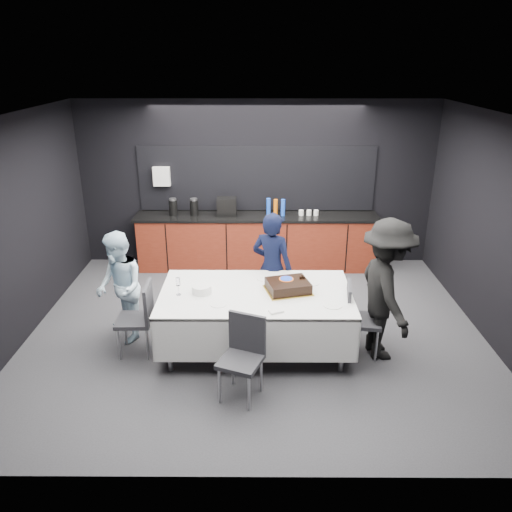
{
  "coord_description": "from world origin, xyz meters",
  "views": [
    {
      "loc": [
        0.03,
        -5.84,
        3.46
      ],
      "look_at": [
        0.0,
        0.1,
        1.05
      ],
      "focal_mm": 35.0,
      "sensor_mm": 36.0,
      "label": 1
    }
  ],
  "objects_px": {
    "chair_near": "(243,351)",
    "person_center": "(272,268)",
    "cake_assembly": "(288,286)",
    "chair_left": "(140,314)",
    "champagne_flute": "(178,283)",
    "plate_stack": "(202,289)",
    "party_table": "(256,302)",
    "chair_right": "(357,314)",
    "person_right": "(386,290)",
    "person_left": "(120,288)"
  },
  "relations": [
    {
      "from": "cake_assembly",
      "to": "person_left",
      "type": "bearing_deg",
      "value": 174.84
    },
    {
      "from": "plate_stack",
      "to": "person_right",
      "type": "relative_size",
      "value": 0.14
    },
    {
      "from": "chair_near",
      "to": "person_left",
      "type": "height_order",
      "value": "person_left"
    },
    {
      "from": "person_center",
      "to": "champagne_flute",
      "type": "bearing_deg",
      "value": 59.62
    },
    {
      "from": "cake_assembly",
      "to": "chair_right",
      "type": "relative_size",
      "value": 0.67
    },
    {
      "from": "chair_near",
      "to": "chair_right",
      "type": "bearing_deg",
      "value": 31.03
    },
    {
      "from": "champagne_flute",
      "to": "person_center",
      "type": "height_order",
      "value": "person_center"
    },
    {
      "from": "champagne_flute",
      "to": "person_right",
      "type": "bearing_deg",
      "value": -1.14
    },
    {
      "from": "chair_near",
      "to": "plate_stack",
      "type": "bearing_deg",
      "value": 120.5
    },
    {
      "from": "person_center",
      "to": "person_right",
      "type": "distance_m",
      "value": 1.58
    },
    {
      "from": "party_table",
      "to": "chair_near",
      "type": "xyz_separation_m",
      "value": [
        -0.13,
        -0.91,
        -0.11
      ]
    },
    {
      "from": "plate_stack",
      "to": "person_center",
      "type": "height_order",
      "value": "person_center"
    },
    {
      "from": "champagne_flute",
      "to": "person_right",
      "type": "xyz_separation_m",
      "value": [
        2.46,
        -0.05,
        -0.07
      ]
    },
    {
      "from": "chair_right",
      "to": "champagne_flute",
      "type": "bearing_deg",
      "value": 179.41
    },
    {
      "from": "person_center",
      "to": "chair_right",
      "type": "bearing_deg",
      "value": 164.72
    },
    {
      "from": "cake_assembly",
      "to": "person_center",
      "type": "height_order",
      "value": "person_center"
    },
    {
      "from": "person_center",
      "to": "plate_stack",
      "type": "bearing_deg",
      "value": 65.14
    },
    {
      "from": "chair_left",
      "to": "person_left",
      "type": "relative_size",
      "value": 0.64
    },
    {
      "from": "party_table",
      "to": "chair_left",
      "type": "xyz_separation_m",
      "value": [
        -1.4,
        -0.11,
        -0.11
      ]
    },
    {
      "from": "plate_stack",
      "to": "person_center",
      "type": "distance_m",
      "value": 1.15
    },
    {
      "from": "plate_stack",
      "to": "chair_near",
      "type": "distance_m",
      "value": 1.08
    },
    {
      "from": "champagne_flute",
      "to": "person_left",
      "type": "xyz_separation_m",
      "value": [
        -0.8,
        0.3,
        -0.21
      ]
    },
    {
      "from": "chair_near",
      "to": "person_center",
      "type": "distance_m",
      "value": 1.7
    },
    {
      "from": "cake_assembly",
      "to": "person_right",
      "type": "height_order",
      "value": "person_right"
    },
    {
      "from": "person_center",
      "to": "person_left",
      "type": "bearing_deg",
      "value": 38.93
    },
    {
      "from": "plate_stack",
      "to": "champagne_flute",
      "type": "relative_size",
      "value": 1.06
    },
    {
      "from": "chair_right",
      "to": "person_right",
      "type": "xyz_separation_m",
      "value": [
        0.32,
        -0.03,
        0.34
      ]
    },
    {
      "from": "plate_stack",
      "to": "person_left",
      "type": "height_order",
      "value": "person_left"
    },
    {
      "from": "party_table",
      "to": "person_left",
      "type": "relative_size",
      "value": 1.6
    },
    {
      "from": "cake_assembly",
      "to": "chair_left",
      "type": "bearing_deg",
      "value": -175.38
    },
    {
      "from": "person_center",
      "to": "cake_assembly",
      "type": "bearing_deg",
      "value": 128.5
    },
    {
      "from": "plate_stack",
      "to": "chair_right",
      "type": "distance_m",
      "value": 1.9
    },
    {
      "from": "party_table",
      "to": "chair_near",
      "type": "distance_m",
      "value": 0.93
    },
    {
      "from": "party_table",
      "to": "plate_stack",
      "type": "xyz_separation_m",
      "value": [
        -0.65,
        -0.02,
        0.19
      ]
    },
    {
      "from": "champagne_flute",
      "to": "chair_near",
      "type": "relative_size",
      "value": 0.24
    },
    {
      "from": "party_table",
      "to": "plate_stack",
      "type": "relative_size",
      "value": 9.75
    },
    {
      "from": "chair_near",
      "to": "person_center",
      "type": "bearing_deg",
      "value": 78.22
    },
    {
      "from": "chair_right",
      "to": "person_left",
      "type": "relative_size",
      "value": 0.64
    },
    {
      "from": "cake_assembly",
      "to": "person_center",
      "type": "xyz_separation_m",
      "value": [
        -0.18,
        0.7,
        -0.07
      ]
    },
    {
      "from": "cake_assembly",
      "to": "champagne_flute",
      "type": "distance_m",
      "value": 1.33
    },
    {
      "from": "chair_left",
      "to": "person_right",
      "type": "xyz_separation_m",
      "value": [
        2.94,
        -0.02,
        0.34
      ]
    },
    {
      "from": "champagne_flute",
      "to": "person_center",
      "type": "bearing_deg",
      "value": 35.41
    },
    {
      "from": "cake_assembly",
      "to": "chair_left",
      "type": "xyz_separation_m",
      "value": [
        -1.79,
        -0.14,
        -0.31
      ]
    },
    {
      "from": "chair_right",
      "to": "chair_near",
      "type": "bearing_deg",
      "value": -148.97
    },
    {
      "from": "cake_assembly",
      "to": "person_right",
      "type": "xyz_separation_m",
      "value": [
        1.15,
        -0.16,
        0.03
      ]
    },
    {
      "from": "cake_assembly",
      "to": "chair_right",
      "type": "height_order",
      "value": "cake_assembly"
    },
    {
      "from": "plate_stack",
      "to": "champagne_flute",
      "type": "distance_m",
      "value": 0.3
    },
    {
      "from": "champagne_flute",
      "to": "chair_near",
      "type": "bearing_deg",
      "value": -46.41
    },
    {
      "from": "party_table",
      "to": "chair_right",
      "type": "distance_m",
      "value": 1.23
    },
    {
      "from": "cake_assembly",
      "to": "plate_stack",
      "type": "relative_size",
      "value": 2.6
    }
  ]
}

